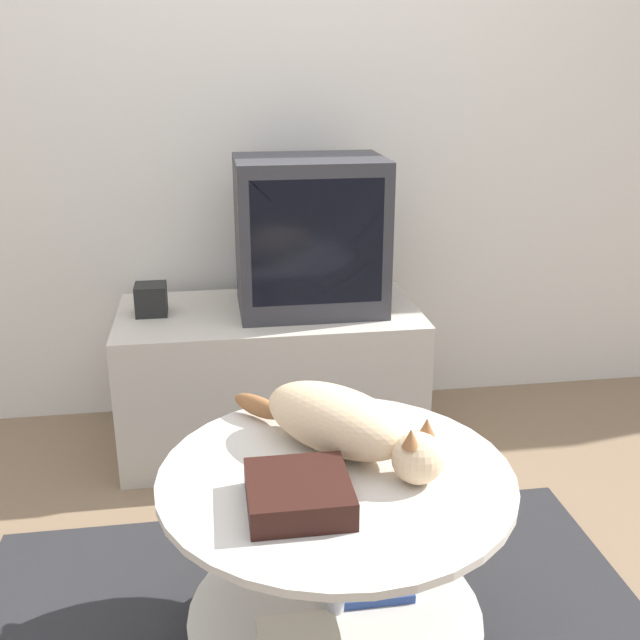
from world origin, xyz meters
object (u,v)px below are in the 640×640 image
object	(u,v)px
tv	(310,235)
speaker	(151,299)
dvd_box	(299,493)
cat	(343,424)

from	to	relation	value
tv	speaker	distance (m)	0.58
speaker	dvd_box	xyz separation A→B (m)	(0.35, -1.23, -0.02)
tv	cat	world-z (taller)	tv
tv	dvd_box	bearing A→B (deg)	-99.06
speaker	cat	distance (m)	1.14
cat	dvd_box	bearing A→B (deg)	-74.26
dvd_box	cat	xyz separation A→B (m)	(0.12, 0.20, 0.04)
speaker	dvd_box	bearing A→B (deg)	-74.03
speaker	cat	xyz separation A→B (m)	(0.48, -1.03, 0.02)
tv	speaker	bearing A→B (deg)	178.34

